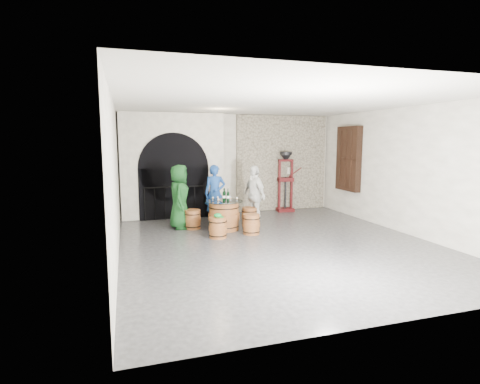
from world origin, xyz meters
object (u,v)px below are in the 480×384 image
object	(u,v)px
barrel_stool_near_right	(251,224)
barrel_stool_left	(193,219)
person_blue	(215,193)
corking_press	(286,177)
wine_bottle_center	(228,196)
wine_bottle_left	(224,196)
barrel_table	(224,215)
side_barrel	(218,207)
wine_bottle_right	(225,195)
barrel_stool_far	(217,214)
person_green	(179,197)
person_white	(254,195)
barrel_stool_right	(250,216)
barrel_stool_near_left	(218,228)

from	to	relation	value
barrel_stool_near_right	barrel_stool_left	bearing A→B (deg)	142.22
person_blue	corking_press	world-z (taller)	corking_press
barrel_stool_left	wine_bottle_center	xyz separation A→B (m)	(0.89, -0.38, 0.66)
barrel_stool_left	wine_bottle_left	xyz separation A→B (m)	(0.79, -0.32, 0.66)
barrel_table	side_barrel	bearing A→B (deg)	82.43
wine_bottle_right	wine_bottle_left	bearing A→B (deg)	-120.04
barrel_stool_far	wine_bottle_right	world-z (taller)	wine_bottle_right
barrel_table	barrel_stool_near_right	size ratio (longest dim) A/B	1.97
barrel_stool_left	person_blue	xyz separation A→B (m)	(0.79, 0.72, 0.58)
person_green	barrel_stool_far	bearing A→B (deg)	-60.78
wine_bottle_left	barrel_table	bearing A→B (deg)	-105.98
barrel_stool_left	wine_bottle_center	size ratio (longest dim) A/B	1.58
barrel_table	person_white	world-z (taller)	person_white
barrel_stool_far	barrel_stool_right	bearing A→B (deg)	-35.95
barrel_table	barrel_stool_near_left	world-z (taller)	barrel_table
person_green	side_barrel	distance (m)	1.78
barrel_stool_near_left	person_green	bearing A→B (deg)	119.98
wine_bottle_right	person_white	bearing A→B (deg)	14.02
person_blue	corking_press	distance (m)	2.80
person_blue	side_barrel	xyz separation A→B (m)	(0.20, 0.51, -0.50)
barrel_stool_near_left	wine_bottle_center	bearing A→B (deg)	58.43
barrel_stool_near_left	barrel_stool_far	bearing A→B (deg)	77.23
person_white	person_green	bearing A→B (deg)	-107.89
barrel_stool_left	side_barrel	world-z (taller)	side_barrel
person_blue	wine_bottle_center	xyz separation A→B (m)	(0.09, -1.10, 0.08)
barrel_table	corking_press	xyz separation A→B (m)	(2.65, 1.96, 0.77)
barrel_stool_far	person_blue	size ratio (longest dim) A/B	0.31
barrel_stool_right	side_barrel	distance (m)	1.45
corking_press	barrel_stool_near_left	bearing A→B (deg)	-130.54
barrel_stool_near_right	person_blue	world-z (taller)	person_blue
barrel_stool_left	wine_bottle_left	world-z (taller)	wine_bottle_left
barrel_stool_far	barrel_stool_right	distance (m)	0.99
side_barrel	corking_press	world-z (taller)	corking_press
barrel_table	wine_bottle_center	distance (m)	0.54
barrel_table	person_blue	distance (m)	1.16
barrel_table	corking_press	bearing A→B (deg)	36.59
barrel_stool_left	wine_bottle_center	bearing A→B (deg)	-23.16
barrel_stool_left	side_barrel	distance (m)	1.58
barrel_stool_left	barrel_stool_near_left	xyz separation A→B (m)	(0.42, -1.14, 0.00)
person_white	wine_bottle_left	size ratio (longest dim) A/B	5.18
barrel_stool_left	wine_bottle_left	bearing A→B (deg)	-21.85
person_white	wine_bottle_right	size ratio (longest dim) A/B	5.18
person_green	wine_bottle_center	bearing A→B (deg)	-101.89
barrel_stool_left	person_blue	world-z (taller)	person_blue
barrel_stool_near_right	barrel_table	bearing A→B (deg)	129.14
barrel_stool_near_left	person_green	world-z (taller)	person_green
barrel_stool_left	corking_press	size ratio (longest dim) A/B	0.26
barrel_stool_near_right	person_white	size ratio (longest dim) A/B	0.31
person_blue	side_barrel	world-z (taller)	person_blue
wine_bottle_right	barrel_stool_right	bearing A→B (deg)	13.05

